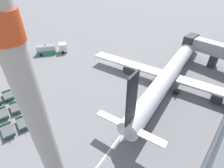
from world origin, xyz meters
name	(u,v)px	position (x,y,z in m)	size (l,w,h in m)	color
ground_plane	(109,61)	(0.00, 0.00, 0.00)	(500.00, 500.00, 0.00)	gray
airplane	(171,72)	(17.53, 1.39, 2.93)	(39.72, 45.37, 12.81)	silver
fuel_tanker_primary	(50,49)	(-16.79, -7.49, 1.26)	(7.05, 8.66, 2.96)	white
baggage_dolly_row_near_col_b	(2,114)	(-1.03, -28.40, 0.49)	(3.95, 2.44, 0.92)	#515459
baggage_dolly_row_near_col_c	(8,131)	(3.63, -29.45, 0.49)	(3.95, 2.39, 0.92)	#515459
baggage_dolly_row_mid_a_col_a	(8,96)	(-5.50, -25.31, 0.49)	(3.95, 2.35, 0.92)	#515459
baggage_dolly_row_mid_a_col_b	(16,108)	(-0.76, -26.00, 0.49)	(3.95, 2.47, 0.92)	#515459
baggage_dolly_row_mid_a_col_c	(23,123)	(3.95, -26.98, 0.49)	(3.95, 2.48, 0.92)	#515459
stand_guidance_stripe	(145,103)	(17.08, -8.42, 0.00)	(4.81, 36.88, 0.01)	white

